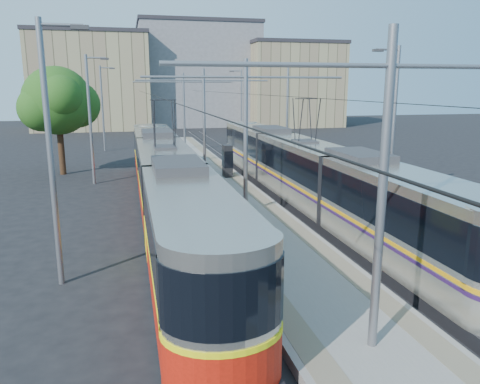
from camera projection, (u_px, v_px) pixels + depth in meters
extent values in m
plane|color=black|center=(307.00, 286.00, 14.61)|extent=(160.00, 160.00, 0.00)
cube|color=gray|center=(212.00, 179.00, 30.71)|extent=(4.00, 50.00, 0.30)
cube|color=gray|center=(190.00, 178.00, 30.34)|extent=(0.70, 50.00, 0.01)
cube|color=gray|center=(234.00, 176.00, 31.00)|extent=(0.70, 50.00, 0.01)
cube|color=gray|center=(146.00, 184.00, 29.76)|extent=(0.07, 70.00, 0.03)
cube|color=gray|center=(168.00, 183.00, 30.08)|extent=(0.07, 70.00, 0.03)
cube|color=gray|center=(255.00, 179.00, 31.39)|extent=(0.07, 70.00, 0.03)
cube|color=gray|center=(275.00, 178.00, 31.71)|extent=(0.07, 70.00, 0.03)
cube|color=silver|center=(210.00, 353.00, 10.95)|extent=(1.20, 5.00, 0.01)
cube|color=black|center=(167.00, 213.00, 22.35)|extent=(2.30, 28.65, 0.40)
cube|color=#A7A299|center=(166.00, 179.00, 21.99)|extent=(2.40, 27.05, 2.90)
cube|color=black|center=(166.00, 168.00, 21.87)|extent=(2.43, 27.05, 1.30)
cube|color=yellow|center=(166.00, 187.00, 22.07)|extent=(2.43, 27.05, 0.12)
cube|color=red|center=(167.00, 197.00, 22.18)|extent=(2.42, 27.05, 1.10)
cube|color=#2D2D30|center=(165.00, 145.00, 21.63)|extent=(1.68, 3.00, 0.30)
cube|color=black|center=(303.00, 201.00, 24.68)|extent=(2.30, 29.13, 0.40)
cube|color=beige|center=(304.00, 170.00, 24.32)|extent=(2.40, 27.53, 2.90)
cube|color=black|center=(304.00, 161.00, 24.21)|extent=(2.43, 27.53, 1.30)
cube|color=orange|center=(304.00, 178.00, 24.41)|extent=(2.43, 27.53, 0.12)
cube|color=#291241|center=(304.00, 180.00, 24.44)|extent=(2.43, 27.53, 0.10)
cube|color=#2D2D30|center=(305.00, 139.00, 23.96)|extent=(1.68, 3.00, 0.30)
cylinder|color=slate|center=(382.00, 197.00, 9.97)|extent=(0.20, 0.20, 7.00)
cylinder|color=slate|center=(391.00, 66.00, 9.38)|extent=(9.20, 0.10, 0.10)
cylinder|color=slate|center=(246.00, 138.00, 21.36)|extent=(0.20, 0.20, 7.00)
cylinder|color=slate|center=(246.00, 77.00, 20.76)|extent=(9.20, 0.10, 0.10)
cylinder|color=slate|center=(204.00, 120.00, 32.75)|extent=(0.20, 0.20, 7.00)
cylinder|color=slate|center=(203.00, 80.00, 32.15)|extent=(9.20, 0.10, 0.10)
cylinder|color=slate|center=(184.00, 111.00, 44.13)|extent=(0.20, 0.20, 7.00)
cylinder|color=slate|center=(183.00, 82.00, 43.54)|extent=(9.20, 0.10, 0.10)
cylinder|color=black|center=(153.00, 96.00, 28.70)|extent=(0.02, 70.00, 0.02)
cylinder|color=black|center=(266.00, 95.00, 30.33)|extent=(0.02, 70.00, 0.02)
cylinder|color=slate|center=(51.00, 158.00, 13.93)|extent=(0.18, 0.18, 8.00)
cube|color=#2D2D30|center=(80.00, 27.00, 13.35)|extent=(0.50, 0.22, 0.12)
cylinder|color=slate|center=(90.00, 121.00, 29.11)|extent=(0.18, 0.18, 8.00)
cube|color=#2D2D30|center=(105.00, 59.00, 28.53)|extent=(0.50, 0.22, 0.12)
cylinder|color=slate|center=(102.00, 109.00, 44.30)|extent=(0.18, 0.18, 8.00)
cube|color=#2D2D30|center=(112.00, 68.00, 43.72)|extent=(0.50, 0.22, 0.12)
cylinder|color=slate|center=(393.00, 130.00, 23.01)|extent=(0.18, 0.18, 8.00)
cube|color=#2D2D30|center=(378.00, 50.00, 21.93)|extent=(0.50, 0.22, 0.12)
cylinder|color=slate|center=(287.00, 113.00, 38.19)|extent=(0.18, 0.18, 8.00)
cube|color=#2D2D30|center=(275.00, 65.00, 37.11)|extent=(0.50, 0.22, 0.12)
cylinder|color=slate|center=(241.00, 105.00, 53.37)|extent=(0.18, 0.18, 8.00)
cube|color=#2D2D30|center=(232.00, 71.00, 52.30)|extent=(0.50, 0.22, 0.12)
cube|color=black|center=(227.00, 161.00, 30.61)|extent=(0.55, 0.91, 2.08)
cube|color=black|center=(227.00, 159.00, 30.58)|extent=(0.58, 0.95, 1.09)
cylinder|color=#382314|center=(62.00, 153.00, 32.89)|extent=(0.43, 0.43, 3.11)
sphere|color=#144213|center=(57.00, 101.00, 32.09)|extent=(4.66, 4.66, 4.66)
sphere|color=#144213|center=(76.00, 104.00, 33.16)|extent=(3.30, 3.30, 3.30)
cube|color=gray|center=(92.00, 83.00, 67.83)|extent=(16.00, 12.00, 13.18)
cube|color=#262328|center=(89.00, 34.00, 66.32)|extent=(16.32, 12.24, 0.50)
cube|color=gray|center=(197.00, 77.00, 75.00)|extent=(18.00, 14.00, 15.30)
cube|color=#262328|center=(196.00, 25.00, 73.26)|extent=(18.36, 14.28, 0.50)
cube|color=gray|center=(292.00, 86.00, 72.80)|extent=(14.00, 10.00, 12.25)
cube|color=#262328|center=(293.00, 44.00, 71.40)|extent=(14.28, 10.20, 0.50)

